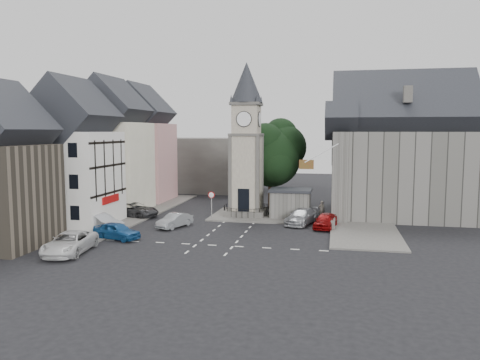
% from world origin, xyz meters
% --- Properties ---
extents(ground, '(120.00, 120.00, 0.00)m').
position_xyz_m(ground, '(0.00, 0.00, 0.00)').
color(ground, black).
rests_on(ground, ground).
extents(pavement_west, '(6.00, 30.00, 0.14)m').
position_xyz_m(pavement_west, '(-12.50, 6.00, 0.07)').
color(pavement_west, '#595651').
rests_on(pavement_west, ground).
extents(pavement_east, '(6.00, 26.00, 0.14)m').
position_xyz_m(pavement_east, '(12.00, 8.00, 0.07)').
color(pavement_east, '#595651').
rests_on(pavement_east, ground).
extents(central_island, '(10.00, 8.00, 0.16)m').
position_xyz_m(central_island, '(1.50, 8.00, 0.08)').
color(central_island, '#595651').
rests_on(central_island, ground).
extents(road_markings, '(20.00, 8.00, 0.01)m').
position_xyz_m(road_markings, '(0.00, -5.50, 0.01)').
color(road_markings, silver).
rests_on(road_markings, ground).
extents(clock_tower, '(4.86, 4.86, 16.25)m').
position_xyz_m(clock_tower, '(0.00, 7.99, 8.12)').
color(clock_tower, '#4C4944').
rests_on(clock_tower, ground).
extents(stone_shelter, '(4.30, 3.30, 3.08)m').
position_xyz_m(stone_shelter, '(4.80, 7.50, 1.55)').
color(stone_shelter, '#56554F').
rests_on(stone_shelter, ground).
extents(town_tree, '(7.20, 7.20, 10.80)m').
position_xyz_m(town_tree, '(2.00, 13.00, 6.97)').
color(town_tree, black).
rests_on(town_tree, ground).
extents(warning_sign_post, '(0.70, 0.19, 2.85)m').
position_xyz_m(warning_sign_post, '(-3.20, 5.43, 2.03)').
color(warning_sign_post, black).
rests_on(warning_sign_post, ground).
extents(terrace_pink, '(8.10, 7.60, 12.80)m').
position_xyz_m(terrace_pink, '(-15.50, 16.00, 6.58)').
color(terrace_pink, tan).
rests_on(terrace_pink, ground).
extents(terrace_cream, '(8.10, 7.60, 12.80)m').
position_xyz_m(terrace_cream, '(-15.50, 8.00, 6.58)').
color(terrace_cream, beige).
rests_on(terrace_cream, ground).
extents(terrace_tudor, '(8.10, 7.60, 12.00)m').
position_xyz_m(terrace_tudor, '(-15.50, 0.00, 6.19)').
color(terrace_tudor, silver).
rests_on(terrace_tudor, ground).
extents(backdrop_west, '(20.00, 10.00, 8.00)m').
position_xyz_m(backdrop_west, '(-12.00, 28.00, 4.00)').
color(backdrop_west, '#4C4944').
rests_on(backdrop_west, ground).
extents(east_building, '(14.40, 11.40, 12.60)m').
position_xyz_m(east_building, '(15.59, 11.00, 6.26)').
color(east_building, '#56554F').
rests_on(east_building, ground).
extents(east_boundary_wall, '(0.40, 16.00, 0.90)m').
position_xyz_m(east_boundary_wall, '(9.20, 10.00, 0.45)').
color(east_boundary_wall, '#56554F').
rests_on(east_boundary_wall, ground).
extents(flagpole, '(3.68, 0.10, 2.74)m').
position_xyz_m(flagpole, '(8.00, 4.00, 7.00)').
color(flagpole, white).
rests_on(flagpole, ground).
extents(car_west_blue, '(4.52, 2.73, 1.44)m').
position_xyz_m(car_west_blue, '(-8.61, -5.09, 0.72)').
color(car_west_blue, '#184C88').
rests_on(car_west_blue, ground).
extents(car_west_silver, '(5.05, 3.15, 1.57)m').
position_xyz_m(car_west_silver, '(-11.50, -2.46, 0.79)').
color(car_west_silver, '#A1A4A9').
rests_on(car_west_silver, ground).
extents(car_west_grey, '(5.84, 3.76, 1.50)m').
position_xyz_m(car_west_grey, '(-11.50, 4.88, 0.75)').
color(car_west_grey, '#2E2F31').
rests_on(car_west_grey, ground).
extents(car_island_silver, '(2.70, 4.29, 1.33)m').
position_xyz_m(car_island_silver, '(-5.46, 0.50, 0.67)').
color(car_island_silver, '#999DA1').
rests_on(car_island_silver, ground).
extents(car_island_east, '(3.46, 5.48, 1.48)m').
position_xyz_m(car_island_east, '(6.17, 4.50, 0.74)').
color(car_island_east, '#9B9DA3').
rests_on(car_island_east, ground).
extents(car_east_red, '(2.48, 4.46, 1.44)m').
position_xyz_m(car_east_red, '(8.50, 3.00, 0.72)').
color(car_east_red, maroon).
rests_on(car_east_red, ground).
extents(van_sw_white, '(3.28, 5.91, 1.57)m').
position_xyz_m(van_sw_white, '(-9.97, -10.00, 0.78)').
color(van_sw_white, silver).
rests_on(van_sw_white, ground).
extents(pedestrian, '(0.70, 0.50, 1.83)m').
position_xyz_m(pedestrian, '(8.01, 8.07, 0.91)').
color(pedestrian, beige).
rests_on(pedestrian, ground).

